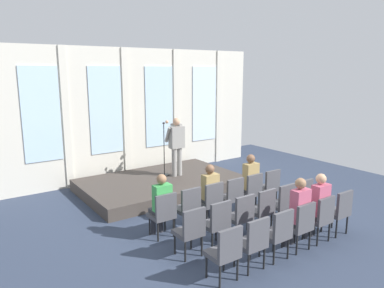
% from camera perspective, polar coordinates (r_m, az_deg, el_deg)
% --- Properties ---
extents(ground_plane, '(13.00, 13.00, 0.00)m').
position_cam_1_polar(ground_plane, '(7.96, 7.74, -13.22)').
color(ground_plane, '#2D384C').
extents(rear_partition, '(8.98, 0.14, 3.96)m').
position_cam_1_polar(rear_partition, '(11.49, -8.96, 4.76)').
color(rear_partition, beige).
rests_on(rear_partition, ground).
extents(stage_platform, '(4.29, 2.74, 0.31)m').
position_cam_1_polar(stage_platform, '(10.42, -4.78, -6.19)').
color(stage_platform, '#3F3833').
rests_on(stage_platform, ground).
extents(speaker, '(0.51, 0.69, 1.67)m').
position_cam_1_polar(speaker, '(10.39, -2.45, 0.23)').
color(speaker, gray).
rests_on(speaker, stage_platform).
extents(mic_stand, '(0.28, 0.28, 1.55)m').
position_cam_1_polar(mic_stand, '(10.57, -4.32, -3.13)').
color(mic_stand, black).
rests_on(mic_stand, stage_platform).
extents(chair_r0_c0, '(0.46, 0.44, 0.94)m').
position_cam_1_polar(chair_r0_c0, '(7.42, -4.48, -10.52)').
color(chair_r0_c0, black).
rests_on(chair_r0_c0, ground).
extents(audience_r0_c0, '(0.36, 0.39, 1.31)m').
position_cam_1_polar(audience_r0_c0, '(7.42, -4.83, -8.95)').
color(audience_r0_c0, '#2D2D33').
rests_on(audience_r0_c0, ground).
extents(chair_r0_c1, '(0.46, 0.44, 0.94)m').
position_cam_1_polar(chair_r0_c1, '(7.72, -0.60, -9.60)').
color(chair_r0_c1, black).
rests_on(chair_r0_c1, ground).
extents(chair_r0_c2, '(0.46, 0.44, 0.94)m').
position_cam_1_polar(chair_r0_c2, '(8.05, 2.96, -8.71)').
color(chair_r0_c2, black).
rests_on(chair_r0_c2, ground).
extents(audience_r0_c2, '(0.36, 0.39, 1.32)m').
position_cam_1_polar(audience_r0_c2, '(8.04, 2.61, -7.22)').
color(audience_r0_c2, '#2D2D33').
rests_on(audience_r0_c2, ground).
extents(chair_r0_c3, '(0.46, 0.44, 0.94)m').
position_cam_1_polar(chair_r0_c3, '(8.41, 6.21, -7.86)').
color(chair_r0_c3, black).
rests_on(chair_r0_c3, ground).
extents(chair_r0_c4, '(0.46, 0.44, 0.94)m').
position_cam_1_polar(chair_r0_c4, '(8.80, 9.17, -7.07)').
color(chair_r0_c4, black).
rests_on(chair_r0_c4, ground).
extents(audience_r0_c4, '(0.36, 0.39, 1.38)m').
position_cam_1_polar(audience_r0_c4, '(8.78, 8.86, -5.52)').
color(audience_r0_c4, '#2D2D33').
rests_on(audience_r0_c4, ground).
extents(chair_r0_c5, '(0.46, 0.44, 0.94)m').
position_cam_1_polar(chair_r0_c5, '(9.20, 11.87, -6.33)').
color(chair_r0_c5, black).
rests_on(chair_r0_c5, ground).
extents(chair_r1_c0, '(0.46, 0.44, 0.94)m').
position_cam_1_polar(chair_r1_c0, '(6.68, -0.21, -13.07)').
color(chair_r1_c0, black).
rests_on(chair_r1_c0, ground).
extents(chair_r1_c1, '(0.46, 0.44, 0.94)m').
position_cam_1_polar(chair_r1_c1, '(7.01, 3.90, -11.88)').
color(chair_r1_c1, black).
rests_on(chair_r1_c1, ground).
extents(chair_r1_c2, '(0.46, 0.44, 0.94)m').
position_cam_1_polar(chair_r1_c2, '(7.37, 7.59, -10.75)').
color(chair_r1_c2, black).
rests_on(chair_r1_c2, ground).
extents(chair_r1_c3, '(0.46, 0.44, 0.94)m').
position_cam_1_polar(chair_r1_c3, '(7.76, 10.90, -9.69)').
color(chair_r1_c3, black).
rests_on(chair_r1_c3, ground).
extents(chair_r1_c4, '(0.46, 0.44, 0.94)m').
position_cam_1_polar(chair_r1_c4, '(8.18, 13.87, -8.71)').
color(chair_r1_c4, black).
rests_on(chair_r1_c4, ground).
extents(chair_r1_c5, '(0.46, 0.44, 0.94)m').
position_cam_1_polar(chair_r1_c5, '(8.62, 16.52, -7.80)').
color(chair_r1_c5, black).
rests_on(chair_r1_c5, ground).
extents(chair_r2_c0, '(0.46, 0.44, 0.94)m').
position_cam_1_polar(chair_r2_c0, '(6.00, 5.21, -16.12)').
color(chair_r2_c0, black).
rests_on(chair_r2_c0, ground).
extents(chair_r2_c1, '(0.46, 0.44, 0.94)m').
position_cam_1_polar(chair_r2_c1, '(6.36, 9.47, -14.54)').
color(chair_r2_c1, black).
rests_on(chair_r2_c1, ground).
extents(chair_r2_c2, '(0.46, 0.44, 0.94)m').
position_cam_1_polar(chair_r2_c2, '(6.76, 13.20, -13.08)').
color(chair_r2_c2, black).
rests_on(chair_r2_c2, ground).
extents(chair_r2_c3, '(0.46, 0.44, 0.94)m').
position_cam_1_polar(chair_r2_c3, '(7.19, 16.46, -11.74)').
color(chair_r2_c3, black).
rests_on(chair_r2_c3, ground).
extents(audience_r2_c3, '(0.36, 0.39, 1.39)m').
position_cam_1_polar(audience_r2_c3, '(7.14, 16.08, -9.84)').
color(audience_r2_c3, '#2D2D33').
rests_on(audience_r2_c3, ground).
extents(chair_r2_c4, '(0.46, 0.44, 0.94)m').
position_cam_1_polar(chair_r2_c4, '(7.63, 19.33, -10.52)').
color(chair_r2_c4, black).
rests_on(chair_r2_c4, ground).
extents(audience_r2_c4, '(0.36, 0.39, 1.37)m').
position_cam_1_polar(audience_r2_c4, '(7.60, 18.96, -8.79)').
color(audience_r2_c4, '#2D2D33').
rests_on(audience_r2_c4, ground).
extents(chair_r2_c5, '(0.46, 0.44, 0.94)m').
position_cam_1_polar(chair_r2_c5, '(8.10, 21.85, -9.42)').
color(chair_r2_c5, black).
rests_on(chair_r2_c5, ground).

